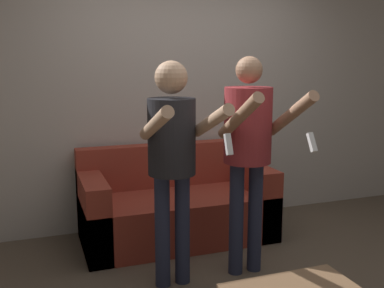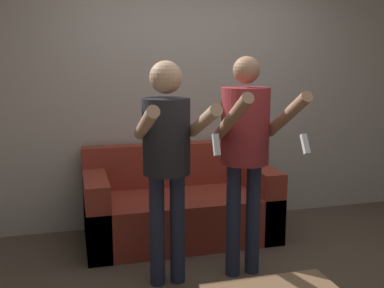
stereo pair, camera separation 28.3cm
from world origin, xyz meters
name	(u,v)px [view 1 (the left image)]	position (x,y,z in m)	size (l,w,h in m)	color
wall_back	(180,89)	(0.00, 1.69, 1.35)	(6.40, 0.06, 2.70)	beige
couch	(176,207)	(-0.20, 1.25, 0.29)	(1.72, 0.83, 0.84)	#9E3828
person_standing_left	(173,148)	(-0.49, 0.38, 1.02)	(0.46, 0.75, 1.63)	#282D47
person_standing_right	(249,140)	(0.10, 0.38, 1.05)	(0.48, 0.75, 1.66)	#282D47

